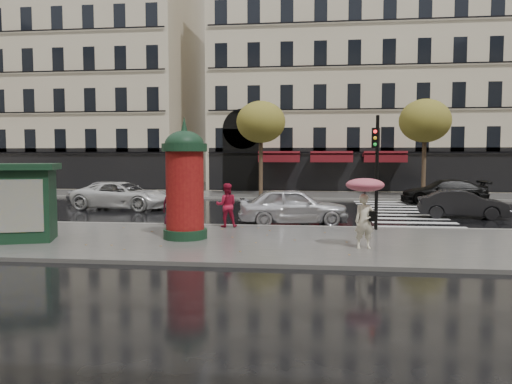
# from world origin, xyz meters

# --- Properties ---
(ground) EXTENTS (160.00, 160.00, 0.00)m
(ground) POSITION_xyz_m (0.00, 0.00, 0.00)
(ground) COLOR black
(ground) RESTS_ON ground
(near_sidewalk) EXTENTS (90.00, 7.00, 0.12)m
(near_sidewalk) POSITION_xyz_m (0.00, -0.50, 0.06)
(near_sidewalk) COLOR #474744
(near_sidewalk) RESTS_ON ground
(far_sidewalk) EXTENTS (90.00, 6.00, 0.12)m
(far_sidewalk) POSITION_xyz_m (0.00, 19.00, 0.06)
(far_sidewalk) COLOR #474744
(far_sidewalk) RESTS_ON ground
(near_kerb) EXTENTS (90.00, 0.25, 0.14)m
(near_kerb) POSITION_xyz_m (0.00, 3.00, 0.07)
(near_kerb) COLOR slate
(near_kerb) RESTS_ON ground
(far_kerb) EXTENTS (90.00, 0.25, 0.14)m
(far_kerb) POSITION_xyz_m (0.00, 16.00, 0.07)
(far_kerb) COLOR slate
(far_kerb) RESTS_ON ground
(zebra_crossing) EXTENTS (3.60, 11.75, 0.01)m
(zebra_crossing) POSITION_xyz_m (6.00, 9.60, 0.01)
(zebra_crossing) COLOR silver
(zebra_crossing) RESTS_ON ground
(bldg_far_corner) EXTENTS (26.00, 14.00, 22.90)m
(bldg_far_corner) POSITION_xyz_m (6.00, 30.00, 11.31)
(bldg_far_corner) COLOR #B7A88C
(bldg_far_corner) RESTS_ON ground
(bldg_far_left) EXTENTS (24.00, 14.00, 22.90)m
(bldg_far_left) POSITION_xyz_m (-22.00, 30.00, 11.31)
(bldg_far_left) COLOR #B7A88C
(bldg_far_left) RESTS_ON ground
(tree_far_left) EXTENTS (3.40, 3.40, 6.64)m
(tree_far_left) POSITION_xyz_m (-2.00, 18.00, 5.17)
(tree_far_left) COLOR #38281C
(tree_far_left) RESTS_ON ground
(tree_far_right) EXTENTS (3.40, 3.40, 6.64)m
(tree_far_right) POSITION_xyz_m (9.00, 18.00, 5.17)
(tree_far_right) COLOR #38281C
(tree_far_right) RESTS_ON ground
(woman_umbrella) EXTENTS (1.13, 1.13, 2.17)m
(woman_umbrella) POSITION_xyz_m (3.18, -1.54, 1.55)
(woman_umbrella) COLOR beige
(woman_umbrella) RESTS_ON near_sidewalk
(woman_red) EXTENTS (0.94, 0.80, 1.70)m
(woman_red) POSITION_xyz_m (-1.67, 2.40, 0.97)
(woman_red) COLOR #A3142F
(woman_red) RESTS_ON near_sidewalk
(man_burgundy) EXTENTS (0.84, 0.60, 1.61)m
(man_burgundy) POSITION_xyz_m (-3.85, 2.40, 0.93)
(man_burgundy) COLOR #4F0F21
(man_burgundy) RESTS_ON near_sidewalk
(morris_column) EXTENTS (1.50, 1.50, 4.05)m
(morris_column) POSITION_xyz_m (-2.59, -0.35, 2.06)
(morris_column) COLOR black
(morris_column) RESTS_ON near_sidewalk
(traffic_light) EXTENTS (0.32, 0.42, 4.25)m
(traffic_light) POSITION_xyz_m (3.97, 2.33, 2.70)
(traffic_light) COLOR black
(traffic_light) RESTS_ON near_sidewalk
(newsstand) EXTENTS (2.54, 2.33, 2.51)m
(newsstand) POSITION_xyz_m (-7.65, -1.41, 1.41)
(newsstand) COLOR black
(newsstand) RESTS_ON near_sidewalk
(car_silver) EXTENTS (4.78, 2.41, 1.56)m
(car_silver) POSITION_xyz_m (0.83, 4.20, 0.78)
(car_silver) COLOR silver
(car_silver) RESTS_ON ground
(car_darkgrey) EXTENTS (4.10, 1.90, 1.30)m
(car_darkgrey) POSITION_xyz_m (8.49, 7.26, 0.65)
(car_darkgrey) COLOR black
(car_darkgrey) RESTS_ON ground
(car_white) EXTENTS (5.57, 3.12, 1.47)m
(car_white) POSITION_xyz_m (-8.52, 9.15, 0.74)
(car_white) COLOR silver
(car_white) RESTS_ON ground
(car_black) EXTENTS (5.03, 2.13, 1.45)m
(car_black) POSITION_xyz_m (9.41, 14.34, 0.73)
(car_black) COLOR black
(car_black) RESTS_ON ground
(car_far_silver) EXTENTS (4.26, 2.18, 1.39)m
(car_far_silver) POSITION_xyz_m (-11.48, 13.02, 0.69)
(car_far_silver) COLOR #A7A7AC
(car_far_silver) RESTS_ON ground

